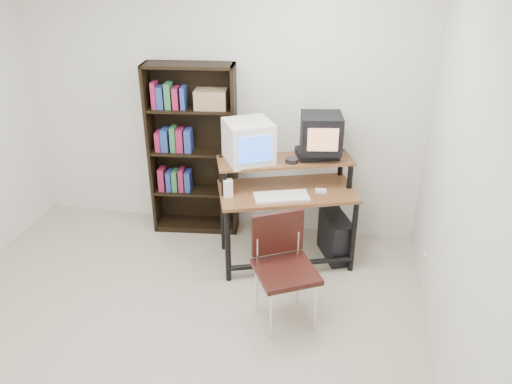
% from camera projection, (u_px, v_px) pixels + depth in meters
% --- Properties ---
extents(floor, '(4.00, 4.00, 0.01)m').
position_uv_depth(floor, '(157.00, 352.00, 3.69)').
color(floor, beige).
rests_on(floor, ground).
extents(back_wall, '(4.00, 0.01, 2.60)m').
position_uv_depth(back_wall, '(218.00, 105.00, 4.87)').
color(back_wall, white).
rests_on(back_wall, floor).
extents(right_wall, '(0.01, 4.00, 2.60)m').
position_uv_depth(right_wall, '(477.00, 224.00, 2.78)').
color(right_wall, white).
rests_on(right_wall, floor).
extents(computer_desk, '(1.34, 0.95, 0.98)m').
position_uv_depth(computer_desk, '(286.00, 193.00, 4.50)').
color(computer_desk, brown).
rests_on(computer_desk, floor).
extents(crt_monitor, '(0.53, 0.53, 0.37)m').
position_uv_depth(crt_monitor, '(248.00, 142.00, 4.37)').
color(crt_monitor, white).
rests_on(crt_monitor, computer_desk).
extents(vcr, '(0.42, 0.36, 0.08)m').
position_uv_depth(vcr, '(317.00, 154.00, 4.50)').
color(vcr, black).
rests_on(vcr, computer_desk).
extents(crt_tv, '(0.40, 0.40, 0.33)m').
position_uv_depth(crt_tv, '(321.00, 133.00, 4.39)').
color(crt_tv, black).
rests_on(crt_tv, vcr).
extents(cd_spindle, '(0.16, 0.16, 0.05)m').
position_uv_depth(cd_spindle, '(292.00, 161.00, 4.39)').
color(cd_spindle, '#26262B').
rests_on(cd_spindle, computer_desk).
extents(keyboard, '(0.51, 0.35, 0.03)m').
position_uv_depth(keyboard, '(281.00, 197.00, 4.32)').
color(keyboard, white).
rests_on(keyboard, computer_desk).
extents(mousepad, '(0.24, 0.20, 0.01)m').
position_uv_depth(mousepad, '(323.00, 193.00, 4.43)').
color(mousepad, black).
rests_on(mousepad, computer_desk).
extents(mouse, '(0.11, 0.07, 0.03)m').
position_uv_depth(mouse, '(321.00, 191.00, 4.42)').
color(mouse, white).
rests_on(mouse, mousepad).
extents(desk_speaker, '(0.10, 0.10, 0.17)m').
position_uv_depth(desk_speaker, '(228.00, 189.00, 4.32)').
color(desk_speaker, white).
rests_on(desk_speaker, computer_desk).
extents(pc_tower, '(0.36, 0.49, 0.42)m').
position_uv_depth(pc_tower, '(335.00, 237.00, 4.75)').
color(pc_tower, black).
rests_on(pc_tower, floor).
extents(school_chair, '(0.59, 0.59, 0.88)m').
position_uv_depth(school_chair, '(283.00, 258.00, 3.82)').
color(school_chair, black).
rests_on(school_chair, floor).
extents(bookshelf, '(0.89, 0.38, 1.73)m').
position_uv_depth(bookshelf, '(193.00, 148.00, 4.97)').
color(bookshelf, black).
rests_on(bookshelf, floor).
extents(wall_outlet, '(0.02, 0.08, 0.12)m').
position_uv_depth(wall_outlet, '(424.00, 259.00, 4.24)').
color(wall_outlet, beige).
rests_on(wall_outlet, right_wall).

